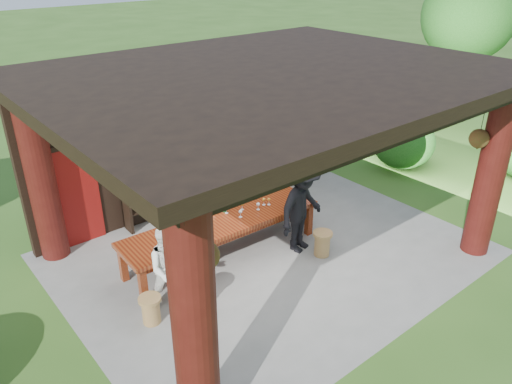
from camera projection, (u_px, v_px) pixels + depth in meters
ground at (269, 253)px, 9.52m from camera, size 90.00×90.00×0.00m
pavilion at (254, 142)px, 8.86m from camera, size 7.50×6.00×3.60m
wine_shelf at (172, 173)px, 10.44m from camera, size 2.25×0.34×1.98m
tasting_table at (222, 226)px, 9.18m from camera, size 3.89×1.14×0.75m
stool_near_left at (202, 289)px, 8.06m from camera, size 0.40×0.40×0.52m
stool_near_right at (322, 243)px, 9.36m from camera, size 0.37×0.37×0.49m
stool_far_left at (151, 309)px, 7.68m from camera, size 0.36×0.36×0.47m
host at (194, 199)px, 9.63m from camera, size 0.63×0.42×1.73m
guest_woman at (170, 268)px, 7.84m from camera, size 0.83×0.72×1.45m
guest_man at (302, 207)px, 9.26m from camera, size 1.30×0.93×1.82m
table_bottles at (216, 206)px, 9.30m from camera, size 0.40×0.16×0.31m
table_glasses at (250, 206)px, 9.47m from camera, size 0.90×0.36×0.15m
napkin_basket at (186, 232)px, 8.61m from camera, size 0.27×0.19×0.14m
shrubs at (324, 189)px, 10.76m from camera, size 14.88×8.02×1.36m
trees at (377, 43)px, 10.82m from camera, size 21.08×11.10×4.80m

